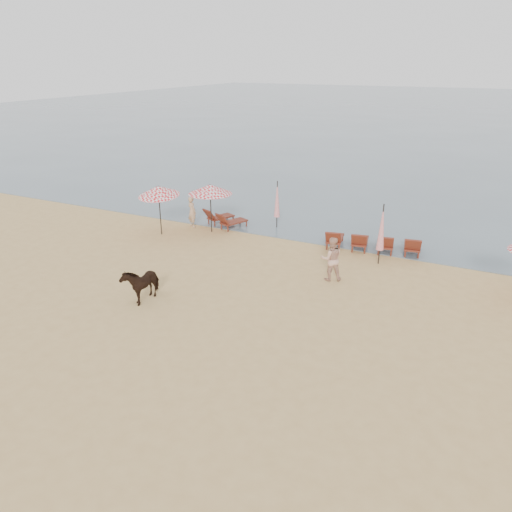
{
  "coord_description": "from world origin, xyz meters",
  "views": [
    {
      "loc": [
        7.63,
        -10.46,
        7.96
      ],
      "look_at": [
        0.0,
        5.0,
        1.1
      ],
      "focal_mm": 35.0,
      "sensor_mm": 36.0,
      "label": 1
    }
  ],
  "objects": [
    {
      "name": "cow",
      "position": [
        -3.0,
        1.99,
        0.64
      ],
      "size": [
        0.72,
        1.53,
        1.28
      ],
      "primitive_type": "imported",
      "rotation": [
        0.0,
        0.0,
        0.02
      ],
      "color": "black",
      "rests_on": "ground"
    },
    {
      "name": "umbrella_open_left_a",
      "position": [
        -4.6,
        9.39,
        2.15
      ],
      "size": [
        2.1,
        2.1,
        2.39
      ],
      "rotation": [
        0.0,
        0.0,
        0.22
      ],
      "color": "black",
      "rests_on": "ground"
    },
    {
      "name": "ground",
      "position": [
        0.0,
        0.0,
        0.0
      ],
      "size": [
        120.0,
        120.0,
        0.0
      ],
      "primitive_type": "plane",
      "color": "tan",
      "rests_on": "ground"
    },
    {
      "name": "beachgoer_left",
      "position": [
        -5.89,
        9.68,
        0.79
      ],
      "size": [
        0.68,
        0.6,
        1.57
      ],
      "primitive_type": "imported",
      "rotation": [
        0.0,
        0.0,
        2.66
      ],
      "color": "tan",
      "rests_on": "ground"
    },
    {
      "name": "umbrella_open_left_b",
      "position": [
        -6.61,
        8.03,
        2.15
      ],
      "size": [
        1.95,
        1.99,
        2.48
      ],
      "rotation": [
        0.0,
        0.0,
        0.29
      ],
      "color": "black",
      "rests_on": "ground"
    },
    {
      "name": "sea",
      "position": [
        0.0,
        80.0,
        0.0
      ],
      "size": [
        160.0,
        140.0,
        0.06
      ],
      "primitive_type": "cube",
      "color": "#51606B",
      "rests_on": "ground"
    },
    {
      "name": "lounger_cluster_left",
      "position": [
        -4.47,
        10.39,
        0.42
      ],
      "size": [
        2.18,
        2.15,
        0.61
      ],
      "rotation": [
        0.0,
        0.0,
        -0.39
      ],
      "color": "maroon",
      "rests_on": "ground"
    },
    {
      "name": "umbrella_closed_left",
      "position": [
        -1.99,
        11.4,
        1.48
      ],
      "size": [
        0.29,
        0.29,
        2.4
      ],
      "rotation": [
        0.0,
        0.0,
        0.11
      ],
      "color": "black",
      "rests_on": "ground"
    },
    {
      "name": "beachgoer_right_a",
      "position": [
        2.43,
        6.54,
        0.86
      ],
      "size": [
        1.05,
        0.98,
        1.73
      ],
      "primitive_type": "imported",
      "rotation": [
        0.0,
        0.0,
        3.64
      ],
      "color": "tan",
      "rests_on": "ground"
    },
    {
      "name": "umbrella_closed_right",
      "position": [
        3.72,
        8.97,
        1.57
      ],
      "size": [
        0.31,
        0.31,
        2.56
      ],
      "rotation": [
        0.0,
        0.0,
        0.37
      ],
      "color": "black",
      "rests_on": "ground"
    },
    {
      "name": "lounger_cluster_right",
      "position": [
        3.12,
        10.27,
        0.44
      ],
      "size": [
        4.25,
        2.38,
        0.64
      ],
      "rotation": [
        0.0,
        0.0,
        0.18
      ],
      "color": "maroon",
      "rests_on": "ground"
    }
  ]
}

